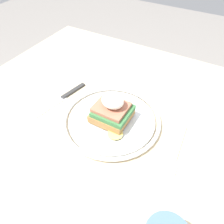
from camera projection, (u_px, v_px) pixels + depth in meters
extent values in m
plane|color=gray|center=(118.00, 224.00, 1.09)|extent=(6.00, 6.00, 0.00)
cube|color=#C6B28E|center=(123.00, 130.00, 0.58)|extent=(1.01, 0.83, 0.03)
cylinder|color=#C6B28E|center=(80.00, 100.00, 1.21)|extent=(0.06, 0.06, 0.71)
cylinder|color=silver|center=(112.00, 120.00, 0.58)|extent=(0.23, 0.23, 0.01)
torus|color=white|center=(112.00, 119.00, 0.57)|extent=(0.26, 0.26, 0.01)
cube|color=#9E703D|center=(112.00, 115.00, 0.56)|extent=(0.09, 0.09, 0.02)
cube|color=#38703D|center=(113.00, 111.00, 0.55)|extent=(0.09, 0.08, 0.01)
cube|color=#AD664C|center=(111.00, 107.00, 0.54)|extent=(0.08, 0.07, 0.01)
ellipsoid|color=white|center=(113.00, 100.00, 0.53)|extent=(0.06, 0.05, 0.04)
cylinder|color=#EAD166|center=(114.00, 133.00, 0.53)|extent=(0.04, 0.04, 0.00)
cube|color=silver|center=(180.00, 143.00, 0.53)|extent=(0.02, 0.11, 0.00)
cube|color=silver|center=(172.00, 167.00, 0.48)|extent=(0.02, 0.04, 0.00)
cube|color=#2D2D2D|center=(73.00, 91.00, 0.66)|extent=(0.03, 0.09, 0.01)
cube|color=silver|center=(50.00, 106.00, 0.62)|extent=(0.04, 0.11, 0.00)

